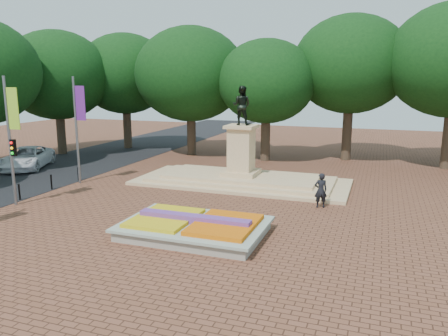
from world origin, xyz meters
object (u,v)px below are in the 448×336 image
Objects in this scene: monument at (241,171)px; van at (27,158)px; flower_bed at (195,227)px; pedestrian at (321,190)px.

monument reaches higher than van.
flower_bed is 1.06× the size of van.
monument is 17.20m from van.
pedestrian reaches higher than flower_bed.
flower_bed is 10.07m from monument.
monument is (-1.03, 10.00, 0.50)m from flower_bed.
van is at bearing 153.26° from flower_bed.
monument is 2.35× the size of van.
monument is at bearing 95.87° from flower_bed.
monument reaches higher than flower_bed.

